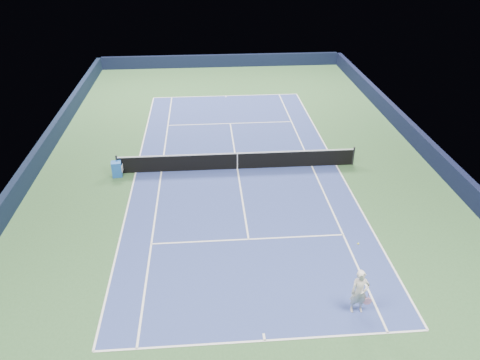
{
  "coord_description": "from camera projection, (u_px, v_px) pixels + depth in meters",
  "views": [
    {
      "loc": [
        -1.65,
        -22.42,
        12.05
      ],
      "look_at": [
        -0.1,
        -3.0,
        1.0
      ],
      "focal_mm": 35.0,
      "sensor_mm": 36.0,
      "label": 1
    }
  ],
  "objects": [
    {
      "name": "ground",
      "position": [
        237.0,
        169.0,
        25.5
      ],
      "size": [
        40.0,
        40.0,
        0.0
      ],
      "primitive_type": "plane",
      "color": "#2E532D",
      "rests_on": "ground"
    },
    {
      "name": "wall_far",
      "position": [
        221.0,
        61.0,
        42.42
      ],
      "size": [
        22.0,
        0.35,
        1.1
      ],
      "primitive_type": "cube",
      "color": "black",
      "rests_on": "ground"
    },
    {
      "name": "wall_right",
      "position": [
        431.0,
        153.0,
        25.97
      ],
      "size": [
        0.35,
        40.0,
        1.1
      ],
      "primitive_type": "cube",
      "color": "#101532",
      "rests_on": "ground"
    },
    {
      "name": "wall_left",
      "position": [
        32.0,
        167.0,
        24.48
      ],
      "size": [
        0.35,
        40.0,
        1.1
      ],
      "primitive_type": "cube",
      "color": "#101A32",
      "rests_on": "ground"
    },
    {
      "name": "court_surface",
      "position": [
        237.0,
        169.0,
        25.49
      ],
      "size": [
        10.97,
        23.77,
        0.01
      ],
      "primitive_type": "cube",
      "color": "navy",
      "rests_on": "ground"
    },
    {
      "name": "baseline_far",
      "position": [
        226.0,
        96.0,
        35.8
      ],
      "size": [
        10.97,
        0.08,
        0.0
      ],
      "primitive_type": "cube",
      "color": "white",
      "rests_on": "ground"
    },
    {
      "name": "baseline_near",
      "position": [
        265.0,
        341.0,
        15.19
      ],
      "size": [
        10.97,
        0.08,
        0.0
      ],
      "primitive_type": "cube",
      "color": "white",
      "rests_on": "ground"
    },
    {
      "name": "sideline_doubles_right",
      "position": [
        336.0,
        165.0,
        25.87
      ],
      "size": [
        0.08,
        23.77,
        0.0
      ],
      "primitive_type": "cube",
      "color": "white",
      "rests_on": "ground"
    },
    {
      "name": "sideline_doubles_left",
      "position": [
        136.0,
        173.0,
        25.11
      ],
      "size": [
        0.08,
        23.77,
        0.0
      ],
      "primitive_type": "cube",
      "color": "white",
      "rests_on": "ground"
    },
    {
      "name": "sideline_singles_right",
      "position": [
        312.0,
        166.0,
        25.78
      ],
      "size": [
        0.08,
        23.77,
        0.0
      ],
      "primitive_type": "cube",
      "color": "white",
      "rests_on": "ground"
    },
    {
      "name": "sideline_singles_left",
      "position": [
        161.0,
        172.0,
        25.21
      ],
      "size": [
        0.08,
        23.77,
        0.0
      ],
      "primitive_type": "cube",
      "color": "white",
      "rests_on": "ground"
    },
    {
      "name": "service_line_far",
      "position": [
        230.0,
        123.0,
        31.04
      ],
      "size": [
        8.23,
        0.08,
        0.0
      ],
      "primitive_type": "cube",
      "color": "white",
      "rests_on": "ground"
    },
    {
      "name": "service_line_near",
      "position": [
        249.0,
        239.0,
        19.94
      ],
      "size": [
        8.23,
        0.08,
        0.0
      ],
      "primitive_type": "cube",
      "color": "white",
      "rests_on": "ground"
    },
    {
      "name": "center_service_line",
      "position": [
        237.0,
        169.0,
        25.49
      ],
      "size": [
        0.08,
        12.8,
        0.0
      ],
      "primitive_type": "cube",
      "color": "white",
      "rests_on": "ground"
    },
    {
      "name": "center_mark_far",
      "position": [
        226.0,
        96.0,
        35.67
      ],
      "size": [
        0.08,
        0.3,
        0.0
      ],
      "primitive_type": "cube",
      "color": "white",
      "rests_on": "ground"
    },
    {
      "name": "center_mark_near",
      "position": [
        264.0,
        337.0,
        15.32
      ],
      "size": [
        0.08,
        0.3,
        0.0
      ],
      "primitive_type": "cube",
      "color": "white",
      "rests_on": "ground"
    },
    {
      "name": "tennis_net",
      "position": [
        237.0,
        161.0,
        25.25
      ],
      "size": [
        12.9,
        0.1,
        1.07
      ],
      "color": "black",
      "rests_on": "ground"
    },
    {
      "name": "sponsor_cube",
      "position": [
        117.0,
        169.0,
        24.6
      ],
      "size": [
        0.58,
        0.52,
        0.83
      ],
      "color": "#1D56B3",
      "rests_on": "ground"
    },
    {
      "name": "tennis_player",
      "position": [
        360.0,
        292.0,
        15.93
      ],
      "size": [
        0.79,
        1.25,
        2.18
      ],
      "color": "silver",
      "rests_on": "ground"
    }
  ]
}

